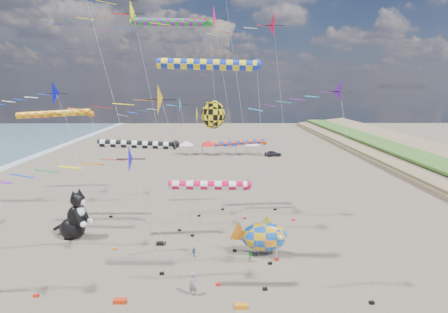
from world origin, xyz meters
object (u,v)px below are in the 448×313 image
child_green (251,256)px  parked_car (273,153)px  cat_inflatable (74,213)px  fish_inflatable (264,237)px  person_adult (193,284)px  child_blue (194,252)px

child_green → parked_car: bearing=76.6°
cat_inflatable → parked_car: (27.02, 42.62, -1.99)m
fish_inflatable → parked_car: fish_inflatable is taller
person_adult → child_blue: person_adult is taller
cat_inflatable → child_blue: (12.57, -4.37, -2.17)m
cat_inflatable → person_adult: (12.98, -10.53, -1.72)m
fish_inflatable → child_green: fish_inflatable is taller
person_adult → child_blue: (-0.41, 6.15, -0.45)m
person_adult → parked_car: size_ratio=0.49×
cat_inflatable → parked_car: 50.50m
fish_inflatable → child_green: size_ratio=5.15×
child_green → parked_car: (9.30, 48.08, 0.09)m
person_adult → child_green: (4.74, 5.06, -0.36)m
parked_car → person_adult: bearing=156.3°
cat_inflatable → child_blue: cat_inflatable is taller
child_blue → child_green: bearing=-44.6°
fish_inflatable → child_green: 2.22m
parked_car → fish_inflatable: bearing=161.4°
child_green → parked_car: size_ratio=0.29×
fish_inflatable → child_blue: fish_inflatable is taller
cat_inflatable → person_adult: size_ratio=2.87×
parked_car → child_green: bearing=160.1°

